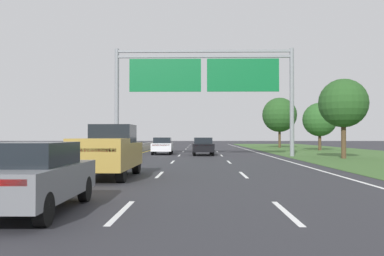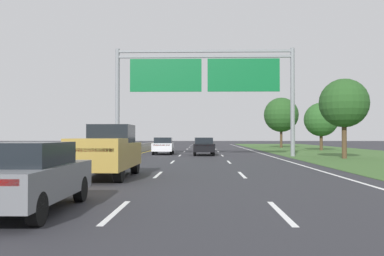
% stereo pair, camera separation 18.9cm
% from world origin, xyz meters
% --- Properties ---
extents(ground_plane, '(220.00, 220.00, 0.00)m').
position_xyz_m(ground_plane, '(0.00, 35.00, 0.00)').
color(ground_plane, '#2B2B30').
extents(lane_striping, '(11.96, 106.00, 0.01)m').
position_xyz_m(lane_striping, '(0.00, 34.54, 0.00)').
color(lane_striping, white).
rests_on(lane_striping, ground).
extents(grass_verge_right, '(14.00, 110.00, 0.02)m').
position_xyz_m(grass_verge_right, '(13.95, 35.00, 0.01)').
color(grass_verge_right, '#3D602D').
rests_on(grass_verge_right, ground).
extents(median_barrier_concrete, '(0.60, 110.00, 0.85)m').
position_xyz_m(median_barrier_concrete, '(-6.60, 35.00, 0.35)').
color(median_barrier_concrete, '#99968E').
rests_on(median_barrier_concrete, ground).
extents(overhead_sign_gantry, '(15.06, 0.42, 9.07)m').
position_xyz_m(overhead_sign_gantry, '(0.30, 35.88, 6.44)').
color(overhead_sign_gantry, gray).
rests_on(overhead_sign_gantry, ground).
extents(pickup_truck_gold, '(2.01, 5.40, 2.20)m').
position_xyz_m(pickup_truck_gold, '(-3.81, 18.23, 1.07)').
color(pickup_truck_gold, '#A38438').
rests_on(pickup_truck_gold, ground).
extents(car_black_centre_lane_sedan, '(1.95, 4.45, 1.57)m').
position_xyz_m(car_black_centre_lane_sedan, '(0.22, 38.33, 0.82)').
color(car_black_centre_lane_sedan, black).
rests_on(car_black_centre_lane_sedan, ground).
extents(car_white_left_lane_sedan, '(1.92, 4.44, 1.57)m').
position_xyz_m(car_white_left_lane_sedan, '(-3.54, 39.99, 0.82)').
color(car_white_left_lane_sedan, silver).
rests_on(car_white_left_lane_sedan, ground).
extents(car_grey_left_lane_sedan, '(1.89, 4.43, 1.57)m').
position_xyz_m(car_grey_left_lane_sedan, '(-3.86, 10.41, 0.82)').
color(car_grey_left_lane_sedan, slate).
rests_on(car_grey_left_lane_sedan, ground).
extents(roadside_tree_mid, '(3.68, 3.68, 6.04)m').
position_xyz_m(roadside_tree_mid, '(10.78, 32.65, 4.18)').
color(roadside_tree_mid, '#4C3823').
rests_on(roadside_tree_mid, ground).
extents(roadside_tree_far, '(3.99, 3.99, 5.65)m').
position_xyz_m(roadside_tree_far, '(14.17, 50.61, 3.65)').
color(roadside_tree_far, '#4C3823').
rests_on(roadside_tree_far, ground).
extents(roadside_tree_distant, '(5.04, 5.04, 7.34)m').
position_xyz_m(roadside_tree_distant, '(11.68, 62.27, 4.81)').
color(roadside_tree_distant, '#4C3823').
rests_on(roadside_tree_distant, ground).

